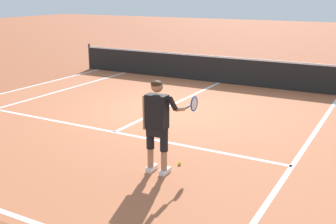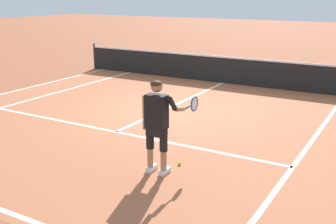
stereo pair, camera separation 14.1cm
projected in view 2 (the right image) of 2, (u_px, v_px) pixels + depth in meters
ground_plane at (162, 111)px, 11.60m from camera, size 80.00×80.00×0.00m
court_inner_surface at (146, 118)px, 10.91m from camera, size 10.98×10.62×0.00m
line_service at (116, 132)px, 9.83m from camera, size 8.23×0.10×0.01m
line_centre_service at (181, 102)px, 12.50m from camera, size 0.10×6.40×0.01m
line_singles_left at (34, 99)px, 12.89m from camera, size 0.10×10.22×0.01m
line_singles_right at (308, 146)px, 8.92m from camera, size 0.10×10.22×0.01m
line_doubles_left at (4, 94)px, 13.56m from camera, size 0.10×10.22×0.01m
tennis_net at (224, 69)px, 15.02m from camera, size 11.96×0.08×1.07m
tennis_player at (158, 120)px, 7.37m from camera, size 0.63×1.12×1.71m
tennis_ball_near_feet at (180, 164)px, 7.94m from camera, size 0.07×0.07×0.07m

